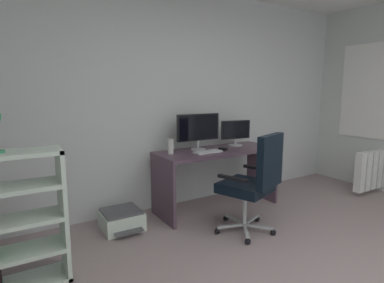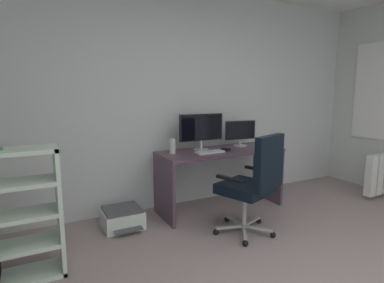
% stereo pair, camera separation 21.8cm
% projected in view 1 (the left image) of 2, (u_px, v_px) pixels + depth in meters
% --- Properties ---
extents(wall_back, '(5.59, 0.10, 2.69)m').
position_uv_depth(wall_back, '(176.00, 100.00, 3.96)').
color(wall_back, silver).
rests_on(wall_back, ground).
extents(desk, '(1.54, 0.59, 0.75)m').
position_uv_depth(desk, '(217.00, 165.00, 3.87)').
color(desk, '#503B4B').
rests_on(desk, ground).
extents(monitor_main, '(0.57, 0.18, 0.44)m').
position_uv_depth(monitor_main, '(198.00, 129.00, 3.79)').
color(monitor_main, '#B2B5B7').
rests_on(monitor_main, desk).
extents(monitor_secondary, '(0.41, 0.18, 0.33)m').
position_uv_depth(monitor_secondary, '(236.00, 131.00, 4.10)').
color(monitor_secondary, '#B2B5B7').
rests_on(monitor_secondary, desk).
extents(keyboard, '(0.35, 0.14, 0.02)m').
position_uv_depth(keyboard, '(208.00, 152.00, 3.65)').
color(keyboard, silver).
rests_on(keyboard, desk).
extents(computer_mouse, '(0.09, 0.11, 0.03)m').
position_uv_depth(computer_mouse, '(223.00, 149.00, 3.78)').
color(computer_mouse, black).
rests_on(computer_mouse, desk).
extents(desktop_speaker, '(0.07, 0.07, 0.17)m').
position_uv_depth(desktop_speaker, '(171.00, 147.00, 3.57)').
color(desktop_speaker, silver).
rests_on(desktop_speaker, desk).
extents(office_chair, '(0.63, 0.68, 1.05)m').
position_uv_depth(office_chair, '(254.00, 180.00, 3.15)').
color(office_chair, '#B7BABC').
rests_on(office_chair, ground).
extents(printer, '(0.41, 0.48, 0.21)m').
position_uv_depth(printer, '(122.00, 219.00, 3.34)').
color(printer, silver).
rests_on(printer, ground).
extents(radiator, '(0.97, 0.10, 0.56)m').
position_uv_depth(radiator, '(377.00, 169.00, 4.55)').
color(radiator, white).
rests_on(radiator, ground).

